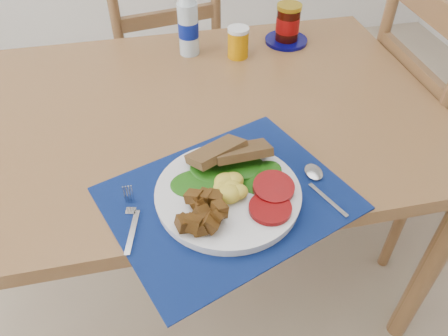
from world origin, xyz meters
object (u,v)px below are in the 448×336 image
Objects in this scene: chair_far at (163,42)px; chair_end at (431,104)px; jam_on_saucer at (288,26)px; breakfast_plate at (226,193)px; water_bottle at (188,25)px; juice_glass at (238,43)px.

chair_end reaches higher than chair_far.
breakfast_plate is at bearing -117.95° from jam_on_saucer.
chair_end reaches higher than breakfast_plate.
chair_far reaches higher than water_bottle.
juice_glass reaches higher than breakfast_plate.
juice_glass is (0.15, -0.05, -0.05)m from water_bottle.
chair_end reaches higher than juice_glass.
chair_end is 13.31× the size of juice_glass.
water_bottle reaches higher than juice_glass.
breakfast_plate is at bearing 81.75° from chair_far.
water_bottle is at bearing -178.78° from jam_on_saucer.
chair_far is at bearing 97.99° from water_bottle.
juice_glass is 0.64× the size of jam_on_saucer.
chair_end is 5.52× the size of water_bottle.
chair_end is at bearing -17.14° from water_bottle.
chair_end is (0.83, -0.64, 0.01)m from chair_far.
chair_far is at bearing 52.83° from chair_end.
chair_far reaches higher than juice_glass.
breakfast_plate is 3.39× the size of juice_glass.
chair_far is at bearing 133.84° from jam_on_saucer.
juice_glass is at bearing -20.40° from water_bottle.
chair_end is 0.84m from water_bottle.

